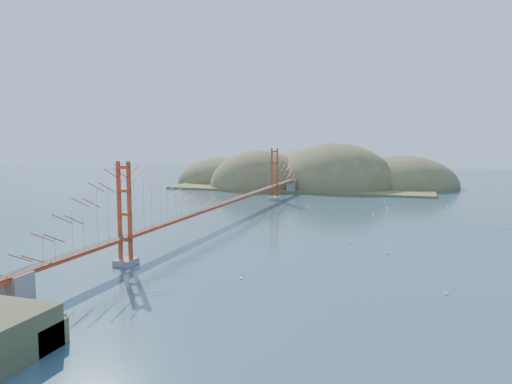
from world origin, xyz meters
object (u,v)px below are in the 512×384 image
(fort, at_px, (3,313))
(bridge, at_px, (225,180))
(sailboat_0, at_px, (350,241))
(sailboat_1, at_px, (344,223))

(fort, bearing_deg, bridge, 90.48)
(sailboat_0, xyz_separation_m, sailboat_1, (-2.87, 13.99, -0.01))
(bridge, bearing_deg, sailboat_0, -24.73)
(bridge, height_order, fort, bridge)
(fort, xyz_separation_m, sailboat_1, (19.09, 51.67, -0.53))
(bridge, xyz_separation_m, fort, (0.40, -47.98, -6.34))
(fort, xyz_separation_m, sailboat_0, (21.96, 37.68, -0.52))
(sailboat_0, bearing_deg, bridge, 155.27)
(sailboat_0, height_order, sailboat_1, sailboat_0)
(fort, distance_m, sailboat_0, 43.62)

